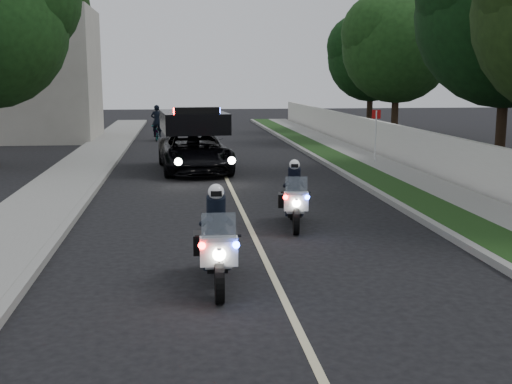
# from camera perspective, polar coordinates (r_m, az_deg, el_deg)

# --- Properties ---
(ground) EXTENTS (120.00, 120.00, 0.00)m
(ground) POSITION_cam_1_polar(r_m,az_deg,el_deg) (10.65, 1.87, -8.24)
(ground) COLOR black
(ground) RESTS_ON ground
(curb_right) EXTENTS (0.20, 60.00, 0.15)m
(curb_right) POSITION_cam_1_polar(r_m,az_deg,el_deg) (21.02, 8.83, 1.05)
(curb_right) COLOR gray
(curb_right) RESTS_ON ground
(grass_verge) EXTENTS (1.20, 60.00, 0.16)m
(grass_verge) POSITION_cam_1_polar(r_m,az_deg,el_deg) (21.22, 10.65, 1.09)
(grass_verge) COLOR #193814
(grass_verge) RESTS_ON ground
(sidewalk_right) EXTENTS (1.40, 60.00, 0.16)m
(sidewalk_right) POSITION_cam_1_polar(r_m,az_deg,el_deg) (21.65, 13.94, 1.14)
(sidewalk_right) COLOR gray
(sidewalk_right) RESTS_ON ground
(property_wall) EXTENTS (0.22, 60.00, 1.50)m
(property_wall) POSITION_cam_1_polar(r_m,az_deg,el_deg) (21.93, 16.46, 2.91)
(property_wall) COLOR beige
(property_wall) RESTS_ON ground
(curb_left) EXTENTS (0.20, 60.00, 0.15)m
(curb_left) POSITION_cam_1_polar(r_m,az_deg,el_deg) (20.41, -13.93, 0.60)
(curb_left) COLOR gray
(curb_left) RESTS_ON ground
(sidewalk_left) EXTENTS (2.00, 60.00, 0.16)m
(sidewalk_left) POSITION_cam_1_polar(r_m,az_deg,el_deg) (20.58, -16.97, 0.54)
(sidewalk_left) COLOR gray
(sidewalk_left) RESTS_ON ground
(building_far) EXTENTS (8.00, 6.00, 7.00)m
(building_far) POSITION_cam_1_polar(r_m,az_deg,el_deg) (36.97, -20.36, 9.75)
(building_far) COLOR #A8A396
(building_far) RESTS_ON ground
(lane_marking) EXTENTS (0.12, 50.00, 0.01)m
(lane_marking) POSITION_cam_1_polar(r_m,az_deg,el_deg) (20.32, -2.38, 0.64)
(lane_marking) COLOR #BFB78C
(lane_marking) RESTS_ON ground
(police_moto_left) EXTENTS (0.73, 1.98, 1.67)m
(police_moto_left) POSITION_cam_1_polar(r_m,az_deg,el_deg) (10.64, -3.46, -8.27)
(police_moto_left) COLOR silver
(police_moto_left) RESTS_ON ground
(police_moto_right) EXTENTS (0.86, 1.87, 1.53)m
(police_moto_right) POSITION_cam_1_polar(r_m,az_deg,el_deg) (14.69, 3.41, -3.08)
(police_moto_right) COLOR silver
(police_moto_right) RESTS_ON ground
(police_suv) EXTENTS (2.80, 5.36, 2.52)m
(police_suv) POSITION_cam_1_polar(r_m,az_deg,el_deg) (23.41, -5.46, 1.86)
(police_suv) COLOR black
(police_suv) RESTS_ON ground
(bicycle) EXTENTS (0.60, 1.63, 0.85)m
(bicycle) POSITION_cam_1_polar(r_m,az_deg,el_deg) (35.16, -8.77, 4.55)
(bicycle) COLOR black
(bicycle) RESTS_ON ground
(cyclist) EXTENTS (0.67, 0.49, 1.72)m
(cyclist) POSITION_cam_1_polar(r_m,az_deg,el_deg) (35.16, -8.77, 4.55)
(cyclist) COLOR black
(cyclist) RESTS_ON ground
(sign_post) EXTENTS (0.38, 0.38, 2.21)m
(sign_post) POSITION_cam_1_polar(r_m,az_deg,el_deg) (25.40, 10.52, 2.38)
(sign_post) COLOR #B71B0D
(sign_post) RESTS_ON ground
(tree_right_c) EXTENTS (7.75, 7.75, 10.60)m
(tree_right_c) POSITION_cam_1_polar(r_m,az_deg,el_deg) (24.54, 20.74, 1.63)
(tree_right_c) COLOR black
(tree_right_c) RESTS_ON ground
(tree_right_d) EXTENTS (6.46, 6.46, 9.46)m
(tree_right_d) POSITION_cam_1_polar(r_m,az_deg,el_deg) (34.60, 12.16, 4.36)
(tree_right_d) COLOR #1C4416
(tree_right_d) RESTS_ON ground
(tree_right_e) EXTENTS (5.80, 5.80, 8.83)m
(tree_right_e) POSITION_cam_1_polar(r_m,az_deg,el_deg) (40.46, 10.01, 5.24)
(tree_right_e) COLOR #103310
(tree_right_e) RESTS_ON ground
(tree_left_far) EXTENTS (8.34, 8.34, 10.95)m
(tree_left_far) POSITION_cam_1_polar(r_m,az_deg,el_deg) (37.01, -19.83, 4.35)
(tree_left_far) COLOR black
(tree_left_far) RESTS_ON ground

